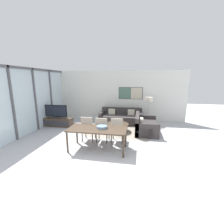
# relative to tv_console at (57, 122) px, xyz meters

# --- Properties ---
(ground_plane) EXTENTS (24.00, 24.00, 0.00)m
(ground_plane) POSITION_rel_tv_console_xyz_m (2.72, -3.16, -0.21)
(ground_plane) COLOR #B2B2B7
(wall_back) EXTENTS (7.70, 0.09, 2.80)m
(wall_back) POSITION_rel_tv_console_xyz_m (2.74, 1.89, 1.19)
(wall_back) COLOR silver
(wall_back) RESTS_ON ground_plane
(window_wall_left) EXTENTS (0.07, 5.05, 2.80)m
(window_wall_left) POSITION_rel_tv_console_xyz_m (-0.62, -0.63, 1.32)
(window_wall_left) COLOR silver
(window_wall_left) RESTS_ON ground_plane
(area_rug) EXTENTS (2.77, 1.83, 0.01)m
(area_rug) POSITION_rel_tv_console_xyz_m (3.11, -0.22, -0.21)
(area_rug) COLOR gray
(area_rug) RESTS_ON ground_plane
(tv_console) EXTENTS (1.58, 0.45, 0.42)m
(tv_console) POSITION_rel_tv_console_xyz_m (0.00, 0.00, 0.00)
(tv_console) COLOR #423326
(tv_console) RESTS_ON ground_plane
(television) EXTENTS (1.15, 0.20, 0.66)m
(television) POSITION_rel_tv_console_xyz_m (-0.00, 0.00, 0.54)
(television) COLOR #2D2D33
(television) RESTS_ON tv_console
(sofa_main) EXTENTS (2.22, 0.96, 0.79)m
(sofa_main) POSITION_rel_tv_console_xyz_m (3.11, 1.17, 0.05)
(sofa_main) COLOR #383333
(sofa_main) RESTS_ON ground_plane
(sofa_side) EXTENTS (0.96, 1.62, 0.79)m
(sofa_side) POSITION_rel_tv_console_xyz_m (4.30, -0.11, 0.05)
(sofa_side) COLOR #383333
(sofa_side) RESTS_ON ground_plane
(coffee_table) EXTENTS (1.02, 1.02, 0.35)m
(coffee_table) POSITION_rel_tv_console_xyz_m (3.11, -0.22, 0.05)
(coffee_table) COLOR #423326
(coffee_table) RESTS_ON ground_plane
(dining_table) EXTENTS (1.91, 0.88, 0.74)m
(dining_table) POSITION_rel_tv_console_xyz_m (2.72, -2.15, 0.46)
(dining_table) COLOR #423326
(dining_table) RESTS_ON ground_plane
(dining_chair_left) EXTENTS (0.46, 0.46, 0.95)m
(dining_chair_left) POSITION_rel_tv_console_xyz_m (2.17, -1.50, 0.32)
(dining_chair_left) COLOR #B2A899
(dining_chair_left) RESTS_ON ground_plane
(dining_chair_centre) EXTENTS (0.46, 0.46, 0.95)m
(dining_chair_centre) POSITION_rel_tv_console_xyz_m (2.72, -1.53, 0.32)
(dining_chair_centre) COLOR #B2A899
(dining_chair_centre) RESTS_ON ground_plane
(dining_chair_right) EXTENTS (0.46, 0.46, 0.95)m
(dining_chair_right) POSITION_rel_tv_console_xyz_m (3.28, -1.47, 0.32)
(dining_chair_right) COLOR #B2A899
(dining_chair_right) RESTS_ON ground_plane
(fruit_bowl) EXTENTS (0.35, 0.35, 0.08)m
(fruit_bowl) POSITION_rel_tv_console_xyz_m (2.86, -2.10, 0.57)
(fruit_bowl) COLOR slate
(fruit_bowl) RESTS_ON dining_table
(floor_lamp) EXTENTS (0.37, 0.37, 1.42)m
(floor_lamp) POSITION_rel_tv_console_xyz_m (4.54, 1.26, 1.00)
(floor_lamp) COLOR #2D2D33
(floor_lamp) RESTS_ON ground_plane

